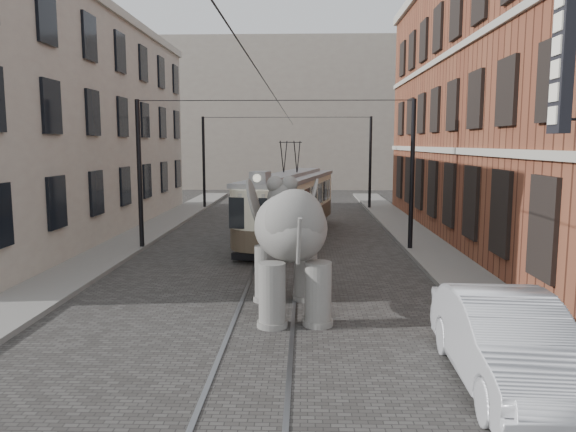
{
  "coord_description": "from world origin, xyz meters",
  "views": [
    {
      "loc": [
        1.0,
        -15.74,
        4.29
      ],
      "look_at": [
        0.49,
        0.81,
        2.1
      ],
      "focal_mm": 34.32,
      "sensor_mm": 36.0,
      "label": 1
    }
  ],
  "objects": [
    {
      "name": "parked_car",
      "position": [
        4.58,
        -6.33,
        0.82
      ],
      "size": [
        1.86,
        5.0,
        1.63
      ],
      "primitive_type": "imported",
      "rotation": [
        0.0,
        0.0,
        -0.02
      ],
      "color": "#BABBC0",
      "rests_on": "ground"
    },
    {
      "name": "stucco_building",
      "position": [
        -11.0,
        10.0,
        5.0
      ],
      "size": [
        7.0,
        24.0,
        10.0
      ],
      "primitive_type": "cube",
      "color": "#A29386",
      "rests_on": "ground"
    },
    {
      "name": "catenary",
      "position": [
        -0.2,
        5.0,
        3.0
      ],
      "size": [
        11.0,
        30.2,
        6.0
      ],
      "primitive_type": null,
      "color": "black",
      "rests_on": "ground"
    },
    {
      "name": "tram_rails",
      "position": [
        0.0,
        0.0,
        0.01
      ],
      "size": [
        1.54,
        80.0,
        0.02
      ],
      "primitive_type": null,
      "color": "slate",
      "rests_on": "ground"
    },
    {
      "name": "brick_building",
      "position": [
        11.0,
        9.0,
        6.0
      ],
      "size": [
        8.0,
        26.0,
        12.0
      ],
      "primitive_type": "cube",
      "color": "brown",
      "rests_on": "ground"
    },
    {
      "name": "sidewalk_left",
      "position": [
        -6.5,
        0.0,
        0.07
      ],
      "size": [
        2.0,
        60.0,
        0.15
      ],
      "primitive_type": "cube",
      "color": "slate",
      "rests_on": "ground"
    },
    {
      "name": "elephant",
      "position": [
        0.63,
        -2.09,
        1.7
      ],
      "size": [
        3.78,
        5.92,
        3.4
      ],
      "primitive_type": null,
      "rotation": [
        0.0,
        0.0,
        0.14
      ],
      "color": "slate",
      "rests_on": "ground"
    },
    {
      "name": "tram",
      "position": [
        0.34,
        8.98,
        2.19
      ],
      "size": [
        4.4,
        11.27,
        4.38
      ],
      "primitive_type": null,
      "rotation": [
        0.0,
        0.0,
        -0.2
      ],
      "color": "beige",
      "rests_on": "ground"
    },
    {
      "name": "sidewalk_right",
      "position": [
        6.0,
        0.0,
        0.07
      ],
      "size": [
        2.0,
        60.0,
        0.15
      ],
      "primitive_type": "cube",
      "color": "slate",
      "rests_on": "ground"
    },
    {
      "name": "ground",
      "position": [
        0.0,
        0.0,
        0.0
      ],
      "size": [
        120.0,
        120.0,
        0.0
      ],
      "primitive_type": "plane",
      "color": "#3F3D3A"
    },
    {
      "name": "distant_block",
      "position": [
        0.0,
        40.0,
        7.0
      ],
      "size": [
        28.0,
        10.0,
        14.0
      ],
      "primitive_type": "cube",
      "color": "#A29386",
      "rests_on": "ground"
    }
  ]
}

